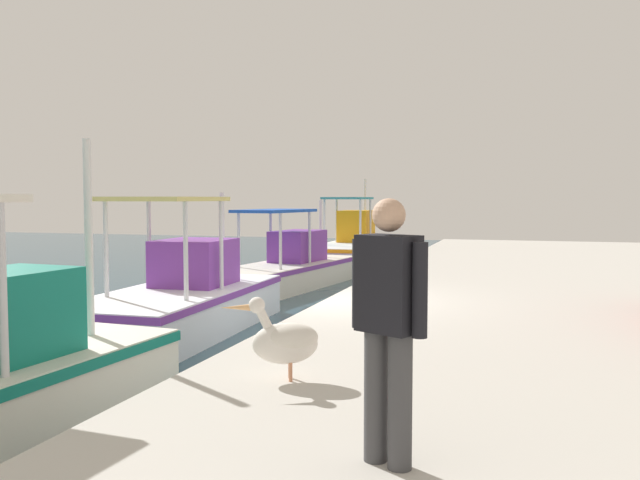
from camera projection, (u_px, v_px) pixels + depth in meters
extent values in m
cube|color=#BCB7AD|center=(636.00, 340.00, 10.19)|extent=(36.00, 10.00, 0.80)
cylinder|color=silver|center=(3.00, 290.00, 6.22)|extent=(0.08, 0.08, 1.65)
cylinder|color=silver|center=(89.00, 238.00, 8.11)|extent=(0.10, 0.10, 2.41)
cube|color=white|center=(180.00, 311.00, 12.70)|extent=(5.56, 2.37, 0.83)
cube|color=#723399|center=(179.00, 293.00, 12.68)|extent=(5.60, 2.41, 0.12)
cube|color=#723399|center=(195.00, 262.00, 13.31)|extent=(1.58, 1.37, 0.91)
cylinder|color=silver|center=(186.00, 251.00, 11.24)|extent=(0.08, 0.08, 1.69)
cylinder|color=silver|center=(106.00, 249.00, 11.64)|extent=(0.08, 0.08, 1.69)
cylinder|color=silver|center=(221.00, 245.00, 12.66)|extent=(0.08, 0.08, 1.69)
cylinder|color=silver|center=(149.00, 244.00, 13.06)|extent=(0.08, 0.08, 1.69)
cube|color=#D8CC72|center=(165.00, 199.00, 12.09)|extent=(2.27, 1.68, 0.08)
cylinder|color=silver|center=(222.00, 235.00, 14.60)|extent=(0.10, 0.10, 1.86)
cube|color=silver|center=(285.00, 276.00, 18.88)|extent=(6.65, 2.67, 0.72)
cube|color=#723399|center=(285.00, 266.00, 18.86)|extent=(6.69, 2.72, 0.12)
cube|color=#723399|center=(298.00, 246.00, 19.56)|extent=(1.94, 1.32, 0.90)
cylinder|color=silver|center=(280.00, 241.00, 17.22)|extent=(0.08, 0.08, 1.47)
cylinder|color=silver|center=(239.00, 240.00, 17.76)|extent=(0.08, 0.08, 1.47)
cylinder|color=silver|center=(310.00, 238.00, 18.80)|extent=(0.08, 0.08, 1.47)
cylinder|color=silver|center=(270.00, 237.00, 19.34)|extent=(0.08, 0.08, 1.47)
cube|color=#1E4CB2|center=(275.00, 211.00, 18.23)|extent=(2.77, 1.68, 0.08)
cylinder|color=silver|center=(321.00, 228.00, 20.99)|extent=(0.10, 0.10, 1.80)
cube|color=white|center=(351.00, 254.00, 25.12)|extent=(6.27, 1.97, 0.89)
cube|color=orange|center=(351.00, 245.00, 25.09)|extent=(6.31, 2.01, 0.12)
cube|color=orange|center=(356.00, 226.00, 25.80)|extent=(1.76, 1.16, 1.21)
cylinder|color=silver|center=(360.00, 223.00, 23.50)|extent=(0.08, 0.08, 1.64)
cylinder|color=silver|center=(324.00, 222.00, 23.88)|extent=(0.08, 0.08, 1.64)
cylinder|color=silver|center=(370.00, 221.00, 25.12)|extent=(0.08, 0.08, 1.64)
cylinder|color=silver|center=(337.00, 221.00, 25.49)|extent=(0.08, 0.08, 1.64)
cube|color=teal|center=(348.00, 198.00, 24.44)|extent=(2.55, 1.42, 0.08)
cylinder|color=silver|center=(365.00, 209.00, 27.25)|extent=(0.10, 0.10, 2.47)
torus|color=orange|center=(341.00, 226.00, 25.98)|extent=(0.54, 0.11, 0.54)
cylinder|color=tan|center=(290.00, 367.00, 6.53)|extent=(0.04, 0.04, 0.22)
cylinder|color=tan|center=(291.00, 370.00, 6.42)|extent=(0.04, 0.04, 0.22)
ellipsoid|color=white|center=(285.00, 343.00, 6.45)|extent=(0.54, 0.71, 0.40)
ellipsoid|color=silver|center=(290.00, 337.00, 6.46)|extent=(0.55, 0.64, 0.28)
cylinder|color=white|center=(265.00, 321.00, 6.42)|extent=(0.16, 0.21, 0.27)
sphere|color=white|center=(257.00, 305.00, 6.41)|extent=(0.21, 0.21, 0.16)
cone|color=#F2B272|center=(236.00, 308.00, 6.39)|extent=(0.18, 0.30, 0.07)
cylinder|color=#3F3F42|center=(400.00, 402.00, 4.33)|extent=(0.16, 0.16, 0.89)
cylinder|color=#3F3F42|center=(376.00, 395.00, 4.46)|extent=(0.16, 0.16, 0.89)
cube|color=black|center=(388.00, 284.00, 4.35)|extent=(0.39, 0.46, 0.64)
cylinder|color=black|center=(420.00, 290.00, 4.18)|extent=(0.10, 0.10, 0.61)
cylinder|color=black|center=(359.00, 283.00, 4.51)|extent=(0.10, 0.10, 0.61)
sphere|color=tan|center=(389.00, 215.00, 4.32)|extent=(0.22, 0.22, 0.22)
cylinder|color=#333338|center=(379.00, 274.00, 13.82)|extent=(0.22, 0.22, 0.41)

